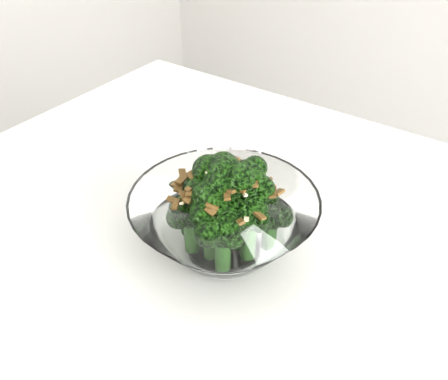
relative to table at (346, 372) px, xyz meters
The scene contains 2 objects.
table is the anchor object (origin of this frame).
broccoli_dish 0.20m from the table, behind, with size 0.20×0.20×0.12m.
Camera 1 is at (0.04, -0.22, 1.14)m, focal length 40.00 mm.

